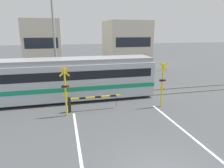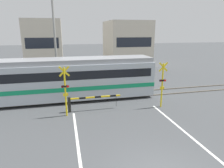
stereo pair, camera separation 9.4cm
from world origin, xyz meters
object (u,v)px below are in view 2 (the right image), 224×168
at_px(crossing_barrier_near, 83,101).
at_px(crossing_signal_left, 65,89).
at_px(crossing_barrier_far, 122,79).
at_px(crossing_signal_right, 162,83).
at_px(commuter_train, 50,79).
at_px(pedestrian, 89,75).

height_order(crossing_barrier_near, crossing_signal_left, crossing_signal_left).
xyz_separation_m(crossing_barrier_far, crossing_signal_left, (-5.60, -6.26, 1.09)).
relative_size(crossing_barrier_far, crossing_signal_left, 1.12).
relative_size(crossing_barrier_far, crossing_signal_right, 1.12).
xyz_separation_m(crossing_barrier_near, crossing_barrier_far, (4.46, 5.71, 0.00)).
bearing_deg(crossing_signal_left, crossing_barrier_near, 25.73).
xyz_separation_m(crossing_signal_left, crossing_signal_right, (6.75, 0.00, 0.00)).
bearing_deg(commuter_train, crossing_barrier_far, 23.83).
distance_m(crossing_signal_left, crossing_signal_right, 6.75).
bearing_deg(crossing_signal_right, crossing_signal_left, 180.00).
xyz_separation_m(commuter_train, crossing_signal_right, (7.88, -3.29, 0.05)).
distance_m(commuter_train, crossing_signal_left, 3.48).
bearing_deg(crossing_signal_right, pedestrian, 118.97).
distance_m(commuter_train, pedestrian, 5.80).
height_order(crossing_barrier_far, crossing_signal_right, crossing_signal_right).
distance_m(crossing_barrier_near, pedestrian, 7.34).
relative_size(crossing_barrier_near, crossing_barrier_far, 1.00).
distance_m(commuter_train, crossing_barrier_far, 7.43).
height_order(commuter_train, crossing_signal_right, commuter_train).
relative_size(commuter_train, crossing_signal_left, 4.97).
height_order(commuter_train, pedestrian, commuter_train).
bearing_deg(crossing_signal_right, crossing_barrier_near, 174.38).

